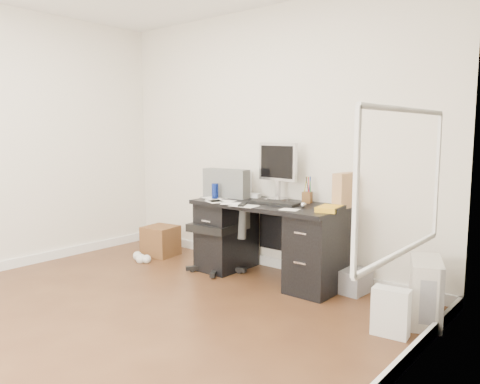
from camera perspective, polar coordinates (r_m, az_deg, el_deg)
The scene contains 18 objects.
ground at distance 3.81m, azimuth -15.70°, elevation -15.03°, with size 4.00×4.00×0.00m, color #412414.
room_shell at distance 3.53m, azimuth -15.95°, elevation 10.73°, with size 4.02×4.02×2.71m.
desk at distance 4.60m, azimuth 3.59°, elevation -5.65°, with size 1.50×0.70×0.75m.
loose_papers at distance 4.61m, azimuth 1.23°, elevation -1.16°, with size 1.10×0.60×0.00m, color silver, non-canonical shape.
lcd_monitor at distance 4.69m, azimuth 4.65°, elevation 2.55°, with size 0.46×0.26×0.59m, color #B1B1B6, non-canonical shape.
keyboard at distance 4.44m, azimuth 4.24°, elevation -1.34°, with size 0.48×0.16×0.03m, color black.
computer_mouse at distance 4.26m, azimuth 7.72°, elevation -1.58°, with size 0.05×0.05×0.05m, color #B1B1B6.
travel_mug at distance 4.81m, azimuth -3.06°, elevation 0.13°, with size 0.07×0.07×0.16m, color navy.
white_binder at distance 4.95m, azimuth 0.72°, elevation 0.94°, with size 0.10×0.22×0.26m, color silver.
magazine_file at distance 4.33m, azimuth 12.67°, elevation 0.20°, with size 0.14×0.27×0.32m, color #9F794D.
pen_cup at distance 4.56m, azimuth 8.20°, elevation 0.27°, with size 0.11×0.11×0.25m, color #523517, non-canonical shape.
yellow_book at distance 4.12m, azimuth 10.97°, elevation -2.02°, with size 0.20×0.25×0.04m, color gold.
paper_remote at distance 4.34m, azimuth 0.51°, elevation -1.58°, with size 0.25×0.20×0.02m, color silver, non-canonical shape.
office_chair at distance 4.82m, azimuth -2.85°, elevation -3.54°, with size 0.59×0.59×1.05m, color #515351, non-canonical shape.
pc_tower at distance 3.86m, azimuth 21.67°, elevation -11.15°, with size 0.22×0.48×0.48m, color #ADA69C.
shopping_bag at distance 3.56m, azimuth 17.90°, elevation -13.76°, with size 0.25×0.18×0.34m, color silver.
wicker_basket at distance 5.55m, azimuth -9.65°, elevation -5.88°, with size 0.34×0.34×0.34m, color #523418.
desk_printer at distance 4.42m, azimuth 12.98°, elevation -10.34°, with size 0.36×0.29×0.21m, color slate.
Camera 1 is at (2.92, -1.98, 1.43)m, focal length 35.00 mm.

